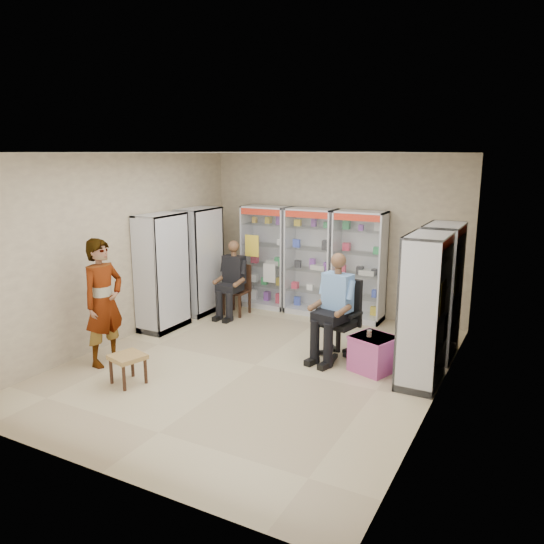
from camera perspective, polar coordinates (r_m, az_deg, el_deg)
The scene contains 18 objects.
floor at distance 7.78m, azimuth -1.77°, elevation -9.96°, with size 6.00×6.00×0.00m, color tan.
room_shell at distance 7.26m, azimuth -1.87°, elevation 4.55°, with size 5.02×6.02×3.01m.
cabinet_back_left at distance 10.39m, azimuth -0.61°, elevation 1.61°, with size 0.90×0.50×2.00m, color #AEB1B5.
cabinet_back_mid at distance 9.99m, azimuth 4.19°, elevation 1.12°, with size 0.90×0.50×2.00m, color silver.
cabinet_back_right at distance 9.65m, azimuth 9.36°, elevation 0.58°, with size 0.90×0.50×2.00m, color #BBBEC3.
cabinet_right_far at distance 8.20m, azimuth 17.64°, elevation -2.01°, with size 0.50×0.90×2.00m, color silver.
cabinet_right_near at distance 7.15m, azimuth 16.02°, elevation -4.02°, with size 0.50×0.90×2.00m, color #B8BBC0.
cabinet_left_far at distance 10.11m, azimuth -7.78°, elevation 1.18°, with size 0.50×0.90×2.00m, color #B4B6BC.
cabinet_left_near at distance 9.26m, azimuth -11.73°, elevation -0.04°, with size 0.50×0.90×2.00m, color #AEB2B6.
wooden_chair at distance 10.02m, azimuth -3.85°, elevation -1.95°, with size 0.42×0.42×0.94m, color black.
seated_customer at distance 9.93m, azimuth -4.02°, elevation -0.89°, with size 0.44×0.60×1.34m, color black, non-canonical shape.
office_chair at distance 7.97m, azimuth 7.20°, elevation -5.01°, with size 0.64×0.64×1.17m, color black.
seated_shopkeeper at distance 7.88m, azimuth 7.10°, elevation -4.00°, with size 0.49×0.68×1.49m, color #76A4E9, non-canonical shape.
pink_trunk at distance 7.63m, azimuth 10.82°, elevation -8.62°, with size 0.53×0.51×0.51m, color #AC457E.
tea_glass at distance 7.51m, azimuth 10.42°, elevation -6.51°, with size 0.07×0.07×0.10m, color #5B2007.
woven_stool_a at distance 7.79m, azimuth 11.29°, elevation -8.70°, with size 0.38×0.38×0.38m, color #A87946.
woven_stool_b at distance 7.38m, azimuth -15.21°, elevation -10.05°, with size 0.40×0.40×0.40m, color tan.
standing_man at distance 7.92m, azimuth -17.66°, elevation -3.12°, with size 0.67×0.44×1.84m, color gray.
Camera 1 is at (3.56, -6.24, 2.99)m, focal length 35.00 mm.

